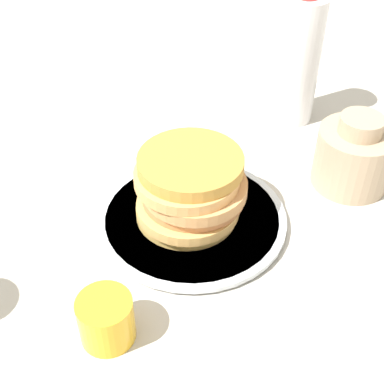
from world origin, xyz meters
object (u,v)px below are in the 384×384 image
object	(u,v)px
cream_jug	(354,156)
water_bottle_near	(299,60)
juice_glass	(106,319)
pancake_stack	(190,189)
plate	(192,218)

from	to	relation	value
cream_jug	water_bottle_near	distance (m)	0.19
juice_glass	water_bottle_near	distance (m)	0.52
pancake_stack	cream_jug	distance (m)	0.25
plate	water_bottle_near	xyz separation A→B (m)	(-0.17, 0.26, 0.10)
pancake_stack	water_bottle_near	xyz separation A→B (m)	(-0.17, 0.26, 0.05)
plate	cream_jug	distance (m)	0.25
juice_glass	cream_jug	xyz separation A→B (m)	(-0.11, 0.40, 0.02)
plate	water_bottle_near	distance (m)	0.33
juice_glass	pancake_stack	bearing A→B (deg)	129.67
plate	juice_glass	distance (m)	0.20
juice_glass	water_bottle_near	xyz separation A→B (m)	(-0.30, 0.42, 0.08)
plate	water_bottle_near	size ratio (longest dim) A/B	1.12
pancake_stack	cream_jug	bearing A→B (deg)	86.07
plate	cream_jug	world-z (taller)	cream_jug
juice_glass	water_bottle_near	size ratio (longest dim) A/B	0.27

